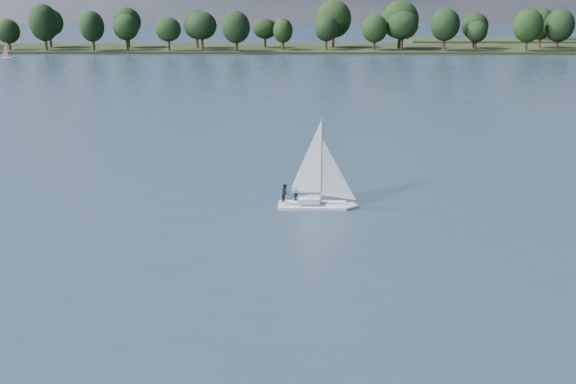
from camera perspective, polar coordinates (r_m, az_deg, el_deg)
name	(u,v)px	position (r m, az deg, el deg)	size (l,w,h in m)	color
ground	(269,98)	(116.66, -1.69, 8.36)	(700.00, 700.00, 0.00)	#233342
far_shore	(284,49)	(227.96, -0.35, 12.56)	(660.00, 40.00, 1.50)	black
sailboat	(313,182)	(54.52, 2.25, 0.88)	(6.24, 1.75, 8.21)	silver
dinghy_pink	(7,54)	(213.34, -23.67, 11.20)	(3.22, 1.42, 5.04)	silver
treeline	(263,26)	(224.04, -2.23, 14.54)	(562.04, 73.70, 17.70)	black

